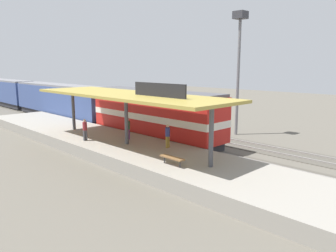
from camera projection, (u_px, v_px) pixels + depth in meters
The scene contains 14 objects.
ground_plane at pixel (186, 141), 29.44m from camera, with size 120.00×120.00×0.00m, color #5B564C.
track_near at pixel (170, 145), 28.06m from camera, with size 3.20×110.00×0.16m.
track_far at pixel (204, 137), 31.22m from camera, with size 3.20×110.00×0.16m.
platform at pixel (127, 149), 24.81m from camera, with size 6.00×44.00×0.90m, color gray.
station_canopy at pixel (127, 96), 24.01m from camera, with size 5.20×18.00×4.70m.
platform_bench at pixel (172, 158), 19.31m from camera, with size 0.44×1.70×0.50m.
locomotive at pixel (154, 115), 29.06m from camera, with size 2.93×14.43×4.44m.
passenger_carriage_front at pixel (60, 101), 41.72m from camera, with size 2.90×20.00×4.24m.
passenger_carriage_rear at pixel (3, 92), 56.33m from camera, with size 2.90×20.00×4.24m.
freight_car at pixel (147, 109), 36.69m from camera, with size 2.80×12.00×3.54m.
light_mast at pixel (239, 48), 30.90m from camera, with size 1.10×1.10×11.70m.
person_waiting at pixel (128, 128), 25.96m from camera, with size 0.34×0.34×1.71m.
person_walking at pixel (85, 129), 25.59m from camera, with size 0.34×0.34×1.71m.
person_boarding at pixel (168, 135), 23.36m from camera, with size 0.34×0.34×1.71m.
Camera 1 is at (-19.22, -19.38, 6.72)m, focal length 34.96 mm.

